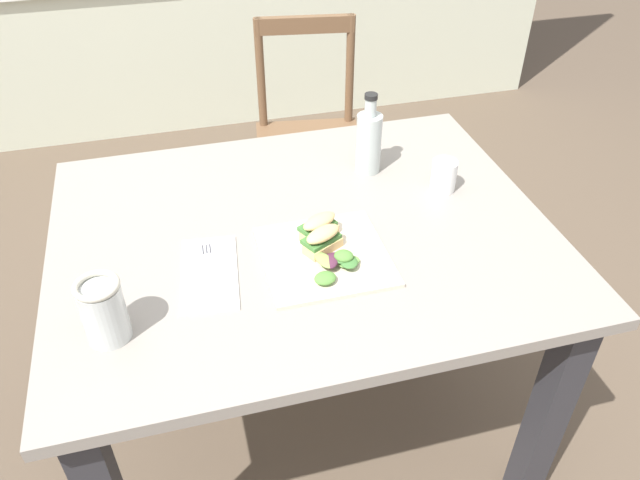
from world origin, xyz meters
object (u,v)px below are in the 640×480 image
(fork_on_napkin, at_px, (209,267))
(cup_extra_side, at_px, (444,176))
(plate_lunch, at_px, (325,256))
(dining_table, at_px, (304,271))
(chair_wooden_far, at_px, (310,139))
(bottle_cold_brew, at_px, (368,145))
(sandwich_half_front, at_px, (323,239))
(mason_jar_iced_tea, at_px, (104,313))
(sandwich_half_back, at_px, (319,227))

(fork_on_napkin, xyz_separation_m, cup_extra_side, (0.61, 0.16, 0.04))
(plate_lunch, distance_m, fork_on_napkin, 0.25)
(dining_table, height_order, fork_on_napkin, fork_on_napkin)
(chair_wooden_far, height_order, cup_extra_side, chair_wooden_far)
(fork_on_napkin, xyz_separation_m, bottle_cold_brew, (0.46, 0.29, 0.07))
(cup_extra_side, bearing_deg, bottle_cold_brew, 138.24)
(cup_extra_side, bearing_deg, sandwich_half_front, -154.94)
(sandwich_half_front, relative_size, cup_extra_side, 1.20)
(chair_wooden_far, relative_size, fork_on_napkin, 4.69)
(fork_on_napkin, bearing_deg, plate_lunch, -6.79)
(plate_lunch, xyz_separation_m, mason_jar_iced_tea, (-0.45, -0.12, 0.06))
(sandwich_half_back, bearing_deg, cup_extra_side, 18.80)
(fork_on_napkin, bearing_deg, chair_wooden_far, 64.78)
(plate_lunch, bearing_deg, dining_table, 100.63)
(fork_on_napkin, height_order, cup_extra_side, cup_extra_side)
(bottle_cold_brew, bearing_deg, cup_extra_side, -41.76)
(sandwich_half_front, distance_m, cup_extra_side, 0.40)
(bottle_cold_brew, bearing_deg, dining_table, -137.53)
(sandwich_half_back, xyz_separation_m, mason_jar_iced_tea, (-0.46, -0.18, 0.02))
(sandwich_half_back, distance_m, cup_extra_side, 0.37)
(dining_table, relative_size, cup_extra_side, 14.00)
(chair_wooden_far, bearing_deg, fork_on_napkin, -115.22)
(cup_extra_side, bearing_deg, mason_jar_iced_tea, -159.52)
(dining_table, xyz_separation_m, plate_lunch, (0.02, -0.12, 0.13))
(chair_wooden_far, relative_size, mason_jar_iced_tea, 6.49)
(cup_extra_side, bearing_deg, plate_lunch, -152.61)
(chair_wooden_far, bearing_deg, plate_lunch, -102.17)
(dining_table, xyz_separation_m, bottle_cold_brew, (0.23, 0.21, 0.20))
(plate_lunch, xyz_separation_m, bottle_cold_brew, (0.21, 0.32, 0.07))
(chair_wooden_far, height_order, bottle_cold_brew, bottle_cold_brew)
(fork_on_napkin, xyz_separation_m, mason_jar_iced_tea, (-0.20, -0.15, 0.05))
(mason_jar_iced_tea, bearing_deg, cup_extra_side, 20.48)
(dining_table, distance_m, fork_on_napkin, 0.28)
(chair_wooden_far, height_order, plate_lunch, chair_wooden_far)
(chair_wooden_far, relative_size, sandwich_half_front, 8.84)
(mason_jar_iced_tea, xyz_separation_m, cup_extra_side, (0.81, 0.30, -0.02))
(chair_wooden_far, xyz_separation_m, cup_extra_side, (0.14, -0.85, 0.33))
(bottle_cold_brew, relative_size, mason_jar_iced_tea, 1.62)
(fork_on_napkin, relative_size, mason_jar_iced_tea, 1.39)
(dining_table, relative_size, plate_lunch, 4.23)
(dining_table, bearing_deg, bottle_cold_brew, 42.47)
(sandwich_half_front, distance_m, fork_on_napkin, 0.25)
(plate_lunch, height_order, bottle_cold_brew, bottle_cold_brew)
(fork_on_napkin, bearing_deg, mason_jar_iced_tea, -144.12)
(sandwich_half_back, bearing_deg, chair_wooden_far, 77.28)
(sandwich_half_back, xyz_separation_m, bottle_cold_brew, (0.20, 0.26, 0.04))
(chair_wooden_far, xyz_separation_m, sandwich_half_front, (-0.22, -1.02, 0.33))
(bottle_cold_brew, bearing_deg, fork_on_napkin, -147.20)
(sandwich_half_front, bearing_deg, sandwich_half_back, 84.72)
(chair_wooden_far, bearing_deg, dining_table, -104.92)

